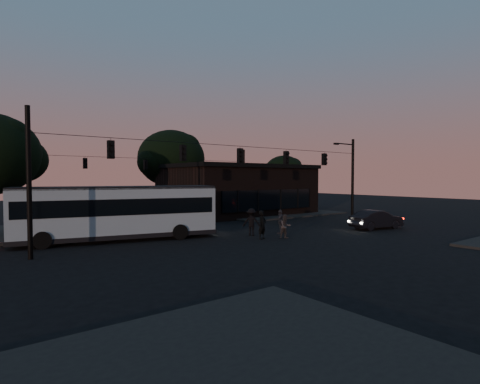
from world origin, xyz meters
TOP-DOWN VIEW (x-y plane):
  - ground at (0.00, 0.00)m, footprint 120.00×120.00m
  - sidewalk_far_right at (12.00, 14.00)m, footprint 14.00×10.00m
  - building at (9.00, 15.97)m, footprint 15.40×10.41m
  - tree_behind at (4.00, 22.00)m, footprint 7.60×7.60m
  - tree_right at (18.00, 18.00)m, footprint 5.20×5.20m
  - signal_rig_near at (0.00, 4.00)m, footprint 26.24×0.30m
  - signal_rig_far at (0.00, 20.00)m, footprint 26.24×0.30m
  - bus at (-7.59, 6.87)m, footprint 12.57×5.60m
  - car at (10.28, -0.18)m, footprint 4.65×2.33m
  - pedestrian_a at (-0.02, 1.60)m, footprint 0.77×0.60m
  - pedestrian_b at (1.34, 0.85)m, footprint 0.92×0.81m
  - pedestrian_c at (2.51, 2.53)m, footprint 1.09×0.87m
  - pedestrian_d at (0.35, 3.15)m, footprint 1.35×1.35m

SIDE VIEW (x-z plane):
  - ground at x=0.00m, z-range 0.00..0.00m
  - sidewalk_far_right at x=12.00m, z-range 0.00..0.15m
  - car at x=10.28m, z-range 0.00..1.46m
  - pedestrian_b at x=1.34m, z-range 0.00..1.59m
  - pedestrian_c at x=2.51m, z-range 0.00..1.74m
  - pedestrian_a at x=-0.02m, z-range 0.00..1.86m
  - pedestrian_d at x=0.35m, z-range 0.00..1.88m
  - bus at x=-7.59m, z-range 0.21..3.66m
  - building at x=9.00m, z-range 0.01..5.41m
  - signal_rig_far at x=0.00m, z-range 0.45..7.95m
  - signal_rig_near at x=0.00m, z-range 0.70..8.20m
  - tree_right at x=18.00m, z-range 1.20..8.06m
  - tree_behind at x=4.00m, z-range 1.48..10.91m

